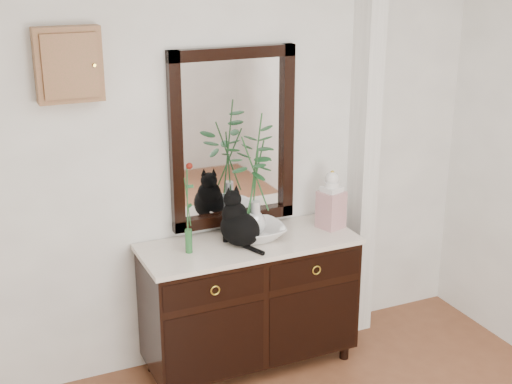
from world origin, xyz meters
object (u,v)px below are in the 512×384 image
sideboard (249,298)px  cat (240,218)px  lotus_bowl (255,232)px  ginger_jar (331,199)px

sideboard → cat: bearing=-169.6°
cat → lotus_bowl: 0.18m
cat → sideboard: bearing=-9.7°
cat → ginger_jar: 0.64m
lotus_bowl → ginger_jar: bearing=-2.8°
cat → ginger_jar: ginger_jar is taller
ginger_jar → sideboard: bearing=-179.2°
ginger_jar → lotus_bowl: bearing=177.2°
lotus_bowl → ginger_jar: size_ratio=0.93×
lotus_bowl → ginger_jar: ginger_jar is taller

